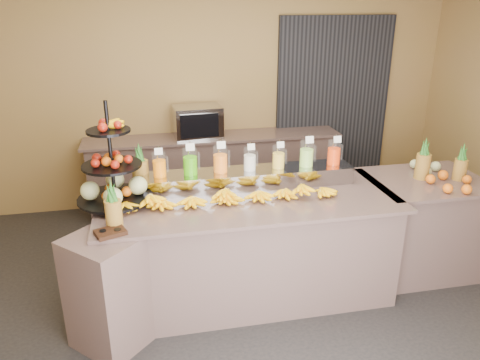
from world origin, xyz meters
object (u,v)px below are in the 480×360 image
object	(u,v)px
banana_heap	(226,195)
pitcher_tray	(250,178)
fruit_stand	(118,178)
condiment_caddy	(110,232)
right_fruit_pile	(445,175)
oven_warmer	(197,122)

from	to	relation	value
banana_heap	pitcher_tray	bearing A→B (deg)	48.76
fruit_stand	condiment_caddy	distance (m)	0.58
right_fruit_pile	oven_warmer	distance (m)	2.80
banana_heap	oven_warmer	size ratio (longest dim) A/B	3.24
fruit_stand	right_fruit_pile	world-z (taller)	fruit_stand
right_fruit_pile	pitcher_tray	bearing A→B (deg)	170.53
banana_heap	fruit_stand	distance (m)	0.88
fruit_stand	right_fruit_pile	distance (m)	2.86
pitcher_tray	banana_heap	world-z (taller)	same
right_fruit_pile	banana_heap	bearing A→B (deg)	-179.63
banana_heap	condiment_caddy	distance (m)	0.98
oven_warmer	pitcher_tray	bearing A→B (deg)	-84.90
fruit_stand	condiment_caddy	size ratio (longest dim) A/B	4.15
banana_heap	oven_warmer	xyz separation A→B (m)	(0.01, 1.97, 0.13)
pitcher_tray	fruit_stand	distance (m)	1.13
pitcher_tray	condiment_caddy	world-z (taller)	pitcher_tray
right_fruit_pile	oven_warmer	world-z (taller)	oven_warmer
pitcher_tray	fruit_stand	bearing A→B (deg)	-172.19
pitcher_tray	right_fruit_pile	bearing A→B (deg)	-9.47
oven_warmer	fruit_stand	bearing A→B (deg)	-118.84
right_fruit_pile	condiment_caddy	bearing A→B (deg)	-172.05
fruit_stand	right_fruit_pile	bearing A→B (deg)	1.53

